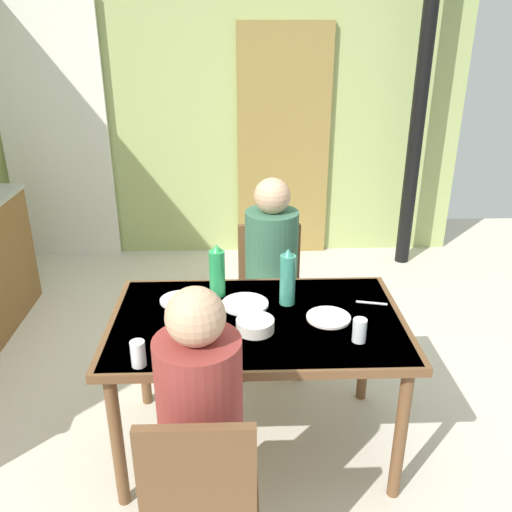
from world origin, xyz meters
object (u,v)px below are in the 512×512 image
(dining_table, at_px, (257,333))
(chair_far_diner, at_px, (270,288))
(person_near_diner, at_px, (200,399))
(serving_bowl_center, at_px, (255,325))
(water_bottle_green_far, at_px, (217,272))
(person_far_diner, at_px, (272,254))
(chair_near_diner, at_px, (201,491))
(water_bottle_green_near, at_px, (288,278))

(dining_table, height_order, chair_far_diner, chair_far_diner)
(dining_table, distance_m, person_near_diner, 0.68)
(dining_table, bearing_deg, serving_bowl_center, -96.90)
(dining_table, relative_size, chair_far_diner, 1.57)
(water_bottle_green_far, bearing_deg, person_far_diner, 53.01)
(chair_near_diner, height_order, water_bottle_green_far, water_bottle_green_far)
(person_near_diner, distance_m, serving_bowl_center, 0.57)
(chair_far_diner, relative_size, serving_bowl_center, 5.12)
(water_bottle_green_near, bearing_deg, water_bottle_green_far, 163.94)
(chair_near_diner, height_order, person_far_diner, person_far_diner)
(water_bottle_green_far, bearing_deg, person_near_diner, -92.21)
(person_near_diner, bearing_deg, water_bottle_green_near, 64.53)
(water_bottle_green_far, xyz_separation_m, serving_bowl_center, (0.18, -0.35, -0.10))
(person_far_diner, xyz_separation_m, water_bottle_green_far, (-0.29, -0.39, 0.08))
(person_near_diner, height_order, serving_bowl_center, person_near_diner)
(water_bottle_green_near, bearing_deg, person_far_diner, 95.32)
(person_far_diner, bearing_deg, person_near_diner, 75.54)
(chair_far_diner, height_order, person_near_diner, person_near_diner)
(chair_near_diner, bearing_deg, water_bottle_green_near, 67.92)
(dining_table, xyz_separation_m, person_far_diner, (0.11, 0.64, 0.12))
(person_far_diner, height_order, water_bottle_green_far, person_far_diner)
(water_bottle_green_far, bearing_deg, chair_near_diner, -91.92)
(person_far_diner, height_order, serving_bowl_center, person_far_diner)
(serving_bowl_center, bearing_deg, person_far_diner, 80.96)
(chair_far_diner, relative_size, water_bottle_green_near, 3.04)
(dining_table, xyz_separation_m, person_near_diner, (-0.22, -0.64, 0.12))
(chair_near_diner, height_order, serving_bowl_center, chair_near_diner)
(person_far_diner, distance_m, water_bottle_green_near, 0.50)
(dining_table, bearing_deg, chair_near_diner, -106.09)
(dining_table, height_order, chair_near_diner, chair_near_diner)
(person_far_diner, bearing_deg, chair_near_diner, 76.89)
(water_bottle_green_near, height_order, water_bottle_green_far, water_bottle_green_near)
(dining_table, bearing_deg, water_bottle_green_far, 127.52)
(chair_far_diner, bearing_deg, person_far_diner, 90.00)
(dining_table, relative_size, person_far_diner, 1.77)
(water_bottle_green_near, relative_size, water_bottle_green_far, 1.06)
(chair_near_diner, bearing_deg, person_far_diner, 76.89)
(chair_far_diner, distance_m, person_far_diner, 0.31)
(dining_table, distance_m, water_bottle_green_far, 0.37)
(chair_far_diner, xyz_separation_m, person_far_diner, (-0.00, -0.14, 0.28))
(chair_far_diner, distance_m, person_near_diner, 1.47)
(dining_table, height_order, serving_bowl_center, serving_bowl_center)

